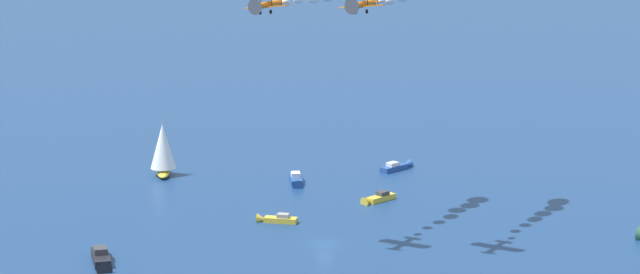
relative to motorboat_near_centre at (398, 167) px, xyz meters
The scene contains 9 objects.
ground_plane 47.34m from the motorboat_near_centre, 157.92° to the left, with size 2000.00×2000.00×0.00m, color navy.
motorboat_near_centre is the anchor object (origin of this frame).
motorboat_far_port 21.37m from the motorboat_near_centre, 113.60° to the left, with size 7.68×2.11×2.22m.
motorboat_far_stbd 22.45m from the motorboat_near_centre, 162.34° to the left, with size 5.64×6.48×1.99m.
motorboat_offshore 40.23m from the motorboat_near_centre, 142.32° to the left, with size 3.46×6.70×1.88m.
motorboat_trailing 71.13m from the motorboat_near_centre, 135.05° to the left, with size 9.11×3.82×2.57m.
sailboat_outer_ring_a 43.67m from the motorboat_near_centre, 90.77° to the left, with size 8.44×4.66×10.88m.
biplane_lead 61.14m from the motorboat_near_centre, 164.90° to the left, with size 6.87×6.74×3.64m.
biplane_wingman 63.02m from the motorboat_near_centre, 149.70° to the left, with size 6.87×6.74×3.64m.
Camera 1 is at (-170.79, 15.78, 55.36)m, focal length 67.25 mm.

